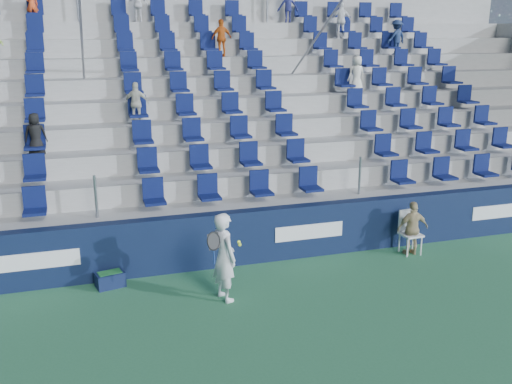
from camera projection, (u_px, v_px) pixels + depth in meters
ground at (293, 332)px, 9.68m from camera, size 70.00×70.00×0.00m
sponsor_wall at (243, 237)px, 12.42m from camera, size 24.00×0.32×1.20m
grandstand at (195, 130)px, 16.69m from camera, size 24.00×8.17×6.63m
tennis_player at (224, 257)px, 10.65m from camera, size 0.69×0.72×1.72m
line_judge_chair at (409, 228)px, 13.05m from camera, size 0.47×0.48×1.00m
line_judge at (413, 228)px, 12.89m from camera, size 0.76×0.36×1.25m
ball_bin at (110, 279)px, 11.36m from camera, size 0.62×0.47×0.31m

